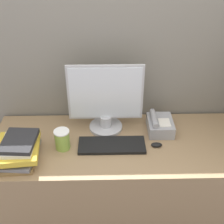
# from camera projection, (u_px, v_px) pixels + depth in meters

# --- Properties ---
(cubicle_panel_rear) EXTENTS (2.00, 0.04, 1.69)m
(cubicle_panel_rear) POSITION_uv_depth(u_px,v_px,m) (116.00, 103.00, 2.21)
(cubicle_panel_rear) COLOR gray
(cubicle_panel_rear) RESTS_ON ground_plane
(desk) EXTENTS (1.60, 0.63, 0.77)m
(desk) POSITION_uv_depth(u_px,v_px,m) (118.00, 185.00, 2.18)
(desk) COLOR #937551
(desk) RESTS_ON ground_plane
(monitor) EXTENTS (0.48, 0.22, 0.46)m
(monitor) POSITION_uv_depth(u_px,v_px,m) (105.00, 101.00, 1.98)
(monitor) COLOR #B7B7BC
(monitor) RESTS_ON desk
(keyboard) EXTENTS (0.41, 0.16, 0.02)m
(keyboard) POSITION_uv_depth(u_px,v_px,m) (112.00, 145.00, 1.93)
(keyboard) COLOR black
(keyboard) RESTS_ON desk
(mouse) EXTENTS (0.07, 0.04, 0.02)m
(mouse) POSITION_uv_depth(u_px,v_px,m) (156.00, 145.00, 1.93)
(mouse) COLOR black
(mouse) RESTS_ON desk
(coffee_cup) EXTENTS (0.09, 0.09, 0.13)m
(coffee_cup) POSITION_uv_depth(u_px,v_px,m) (62.00, 139.00, 1.89)
(coffee_cup) COLOR #8CB247
(coffee_cup) RESTS_ON desk
(book_stack) EXTENTS (0.26, 0.31, 0.14)m
(book_stack) POSITION_uv_depth(u_px,v_px,m) (19.00, 149.00, 1.81)
(book_stack) COLOR olive
(book_stack) RESTS_ON desk
(desk_telephone) EXTENTS (0.16, 0.21, 0.12)m
(desk_telephone) POSITION_uv_depth(u_px,v_px,m) (160.00, 125.00, 2.04)
(desk_telephone) COLOR #99999E
(desk_telephone) RESTS_ON desk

